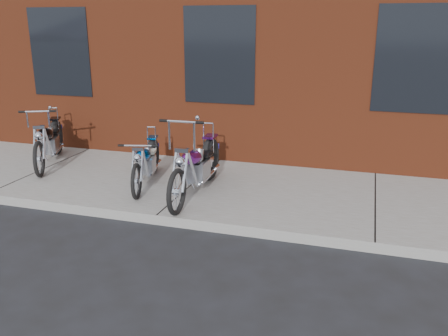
% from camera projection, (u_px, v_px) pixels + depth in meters
% --- Properties ---
extents(ground, '(120.00, 120.00, 0.00)m').
position_uv_depth(ground, '(157.00, 225.00, 6.82)').
color(ground, '#282930').
rests_on(ground, ground).
extents(sidewalk, '(22.00, 3.00, 0.15)m').
position_uv_depth(sidewalk, '(193.00, 187.00, 8.17)').
color(sidewalk, gray).
rests_on(sidewalk, ground).
extents(chopper_purple, '(0.58, 2.36, 1.32)m').
position_uv_depth(chopper_purple, '(196.00, 169.00, 7.52)').
color(chopper_purple, black).
rests_on(chopper_purple, sidewalk).
extents(chopper_blue, '(0.67, 1.95, 0.87)m').
position_uv_depth(chopper_blue, '(146.00, 163.00, 8.03)').
color(chopper_blue, black).
rests_on(chopper_blue, sidewalk).
extents(chopper_third, '(1.06, 2.11, 1.16)m').
position_uv_depth(chopper_third, '(49.00, 143.00, 9.17)').
color(chopper_third, black).
rests_on(chopper_third, sidewalk).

